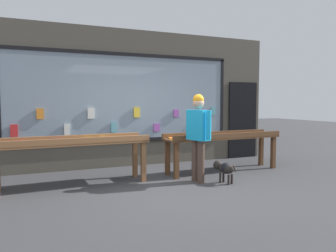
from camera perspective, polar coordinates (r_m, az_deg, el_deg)
ground_plane at (r=6.01m, az=0.93°, el=-10.77°), size 40.00×40.00×0.00m
shopfront_facade at (r=8.05m, az=-5.89°, el=4.73°), size 7.41×0.29×3.28m
display_table_left at (r=6.28m, az=-16.05°, el=-3.37°), size 2.77×0.75×0.92m
display_table_right at (r=7.40m, az=9.55°, el=-2.41°), size 2.77×0.68×0.88m
person_browsing at (r=6.32m, az=5.28°, el=-0.83°), size 0.32×0.65×1.70m
small_dog at (r=6.40m, az=9.81°, el=-7.26°), size 0.30×0.51×0.41m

